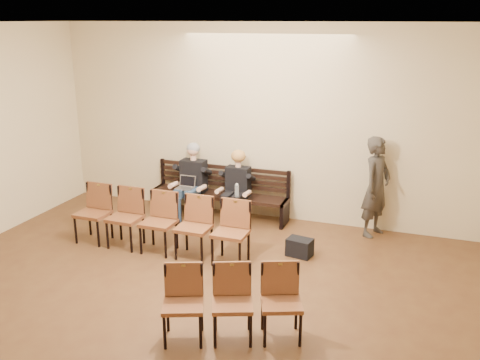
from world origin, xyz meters
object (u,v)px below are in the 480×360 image
at_px(bag, 300,247).
at_px(chair_row_front, 158,223).
at_px(bench, 219,205).
at_px(water_bottle, 237,197).
at_px(seated_woman, 236,190).
at_px(chair_row_back, 232,305).
at_px(passerby, 377,179).
at_px(seated_man, 192,181).
at_px(laptop, 185,190).

distance_m(bag, chair_row_front, 2.24).
distance_m(bench, water_bottle, 0.74).
bearing_deg(water_bottle, bag, -29.72).
height_order(seated_woman, chair_row_front, seated_woman).
xyz_separation_m(water_bottle, chair_row_back, (1.13, -3.21, -0.13)).
bearing_deg(chair_row_back, bench, 92.50).
bearing_deg(chair_row_front, water_bottle, 58.97).
height_order(bench, passerby, passerby).
xyz_separation_m(water_bottle, passerby, (2.29, 0.52, 0.41)).
height_order(seated_man, seated_woman, seated_man).
height_order(passerby, chair_row_front, passerby).
distance_m(seated_man, passerby, 3.31).
xyz_separation_m(bench, seated_woman, (0.38, -0.12, 0.38)).
height_order(seated_man, passerby, passerby).
bearing_deg(passerby, chair_row_back, -174.56).
bearing_deg(chair_row_front, chair_row_back, -43.57).
bearing_deg(seated_man, passerby, 3.82).
xyz_separation_m(bench, chair_row_back, (1.63, -3.63, 0.21)).
xyz_separation_m(water_bottle, bag, (1.32, -0.75, -0.43)).
relative_size(seated_woman, water_bottle, 4.97).
distance_m(water_bottle, passerby, 2.39).
distance_m(laptop, bag, 2.52).
bearing_deg(water_bottle, chair_row_back, -70.68).
xyz_separation_m(seated_woman, chair_row_front, (-0.70, -1.64, -0.13)).
bearing_deg(bench, passerby, 2.05).
xyz_separation_m(seated_man, bag, (2.32, -1.05, -0.54)).
height_order(water_bottle, passerby, passerby).
relative_size(water_bottle, bag, 0.64).
distance_m(bag, chair_row_back, 2.49).
bearing_deg(bench, bag, -32.75).
xyz_separation_m(laptop, water_bottle, (1.03, -0.07, 0.01)).
distance_m(seated_man, chair_row_front, 1.67).
height_order(seated_man, chair_row_front, seated_man).
relative_size(bench, chair_row_front, 0.89).
bearing_deg(passerby, seated_woman, 118.01).
height_order(seated_woman, passerby, passerby).
xyz_separation_m(laptop, chair_row_back, (2.16, -3.28, -0.12)).
relative_size(seated_woman, passerby, 0.62).
distance_m(bench, seated_man, 0.69).
height_order(water_bottle, chair_row_back, chair_row_back).
height_order(chair_row_front, chair_row_back, chair_row_front).
bearing_deg(passerby, laptop, 120.59).
bearing_deg(laptop, chair_row_back, -45.40).
relative_size(bag, passerby, 0.19).
height_order(laptop, passerby, passerby).
bearing_deg(bench, chair_row_front, -100.07).
relative_size(bench, bag, 6.82).
height_order(bag, passerby, passerby).
distance_m(bench, chair_row_front, 1.81).
relative_size(bench, seated_man, 1.90).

